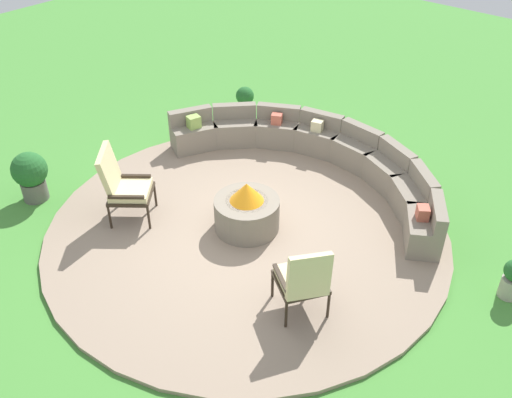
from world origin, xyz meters
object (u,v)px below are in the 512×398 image
Objects in this scene: curved_stone_bench at (319,156)px; potted_plant_0 at (30,174)px; potted_plant_1 at (245,99)px; fire_pit at (247,211)px; lounge_chair_front_right at (304,279)px; lounge_chair_front_left at (123,184)px.

curved_stone_bench is 4.53m from potted_plant_0.
potted_plant_0 is 4.32m from potted_plant_1.
lounge_chair_front_right is (1.58, -0.80, 0.24)m from fire_pit.
lounge_chair_front_right is 5.37m from potted_plant_1.
fire_pit is 1.16× the size of potted_plant_0.
potted_plant_0 is (-1.52, -0.58, -0.19)m from lounge_chair_front_left.
potted_plant_1 is at bearing 82.20° from potted_plant_0.
fire_pit is at bearing 82.92° from lounge_chair_front_left.
fire_pit is 0.19× the size of curved_stone_bench.
potted_plant_1 is (-4.03, 3.54, -0.27)m from lounge_chair_front_right.
potted_plant_0 is at bearing -108.48° from lounge_chair_front_left.
potted_plant_1 is at bearing 154.91° from lounge_chair_front_left.
fire_pit is 1.81m from lounge_chair_front_left.
curved_stone_bench is 2.50m from potted_plant_1.
lounge_chair_front_right is (1.68, -2.71, 0.25)m from curved_stone_bench.
curved_stone_bench reaches higher than potted_plant_1.
lounge_chair_front_right is 4.68m from potted_plant_0.
curved_stone_bench is 3.21m from lounge_chair_front_left.
lounge_chair_front_right reaches higher than potted_plant_0.
curved_stone_bench is at bearing -19.43° from potted_plant_1.
lounge_chair_front_right is at bearing 53.49° from lounge_chair_front_left.
lounge_chair_front_left is at bearing -116.33° from curved_stone_bench.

